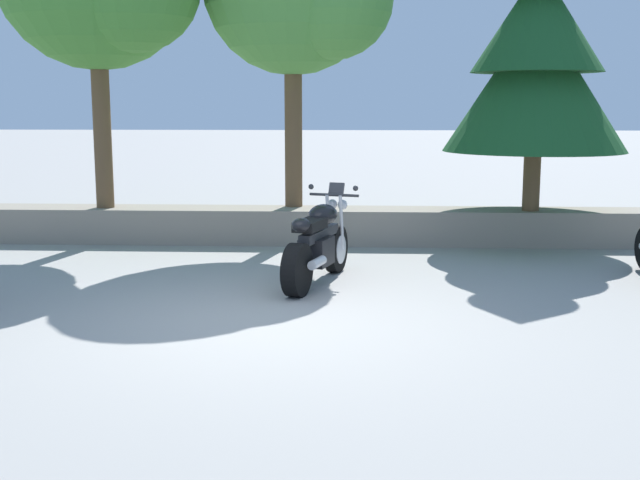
% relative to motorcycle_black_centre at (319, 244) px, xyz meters
% --- Properties ---
extents(ground_plane, '(120.00, 120.00, 0.00)m').
position_rel_motorcycle_black_centre_xyz_m(ground_plane, '(-0.48, -1.85, -0.49)').
color(ground_plane, gray).
extents(stone_wall, '(36.00, 0.80, 0.55)m').
position_rel_motorcycle_black_centre_xyz_m(stone_wall, '(-0.48, 2.95, -0.21)').
color(stone_wall, gray).
rests_on(stone_wall, ground).
extents(motorcycle_black_centre, '(0.88, 2.02, 1.18)m').
position_rel_motorcycle_black_centre_xyz_m(motorcycle_black_centre, '(0.00, 0.00, 0.00)').
color(motorcycle_black_centre, black).
rests_on(motorcycle_black_centre, ground).
extents(pine_tree_mid_right, '(2.76, 2.76, 4.24)m').
position_rel_motorcycle_black_centre_xyz_m(pine_tree_mid_right, '(3.15, 2.83, 2.39)').
color(pine_tree_mid_right, brown).
rests_on(pine_tree_mid_right, stone_wall).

